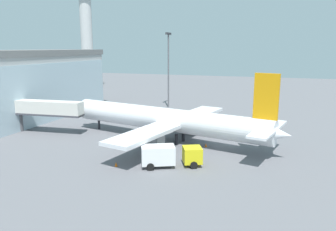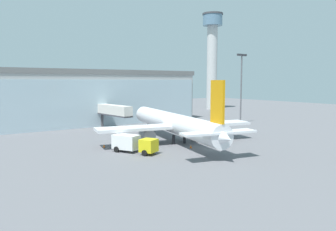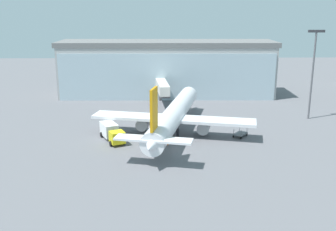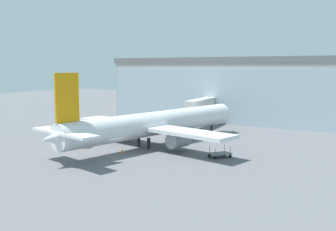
{
  "view_description": "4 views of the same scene",
  "coord_description": "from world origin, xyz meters",
  "px_view_note": "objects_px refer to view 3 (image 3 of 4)",
  "views": [
    {
      "loc": [
        -45.99,
        -7.17,
        14.3
      ],
      "look_at": [
        2.93,
        9.13,
        3.51
      ],
      "focal_mm": 35.0,
      "sensor_mm": 36.0,
      "label": 1
    },
    {
      "loc": [
        -34.38,
        -38.61,
        10.94
      ],
      "look_at": [
        0.09,
        9.57,
        4.7
      ],
      "focal_mm": 35.0,
      "sensor_mm": 36.0,
      "label": 2
    },
    {
      "loc": [
        -1.86,
        -58.56,
        21.51
      ],
      "look_at": [
        -0.45,
        7.01,
        3.65
      ],
      "focal_mm": 42.0,
      "sensor_mm": 36.0,
      "label": 3
    },
    {
      "loc": [
        31.31,
        -40.69,
        11.82
      ],
      "look_at": [
        2.81,
        8.82,
        4.68
      ],
      "focal_mm": 42.0,
      "sensor_mm": 36.0,
      "label": 4
    }
  ],
  "objects_px": {
    "baggage_cart": "(240,134)",
    "safety_cone_wingtip": "(105,128)",
    "catering_truck": "(112,132)",
    "safety_cone_nose": "(167,143)",
    "apron_light_mast": "(313,67)",
    "jet_bridge": "(162,88)",
    "airplane": "(174,115)"
  },
  "relations": [
    {
      "from": "airplane",
      "to": "catering_truck",
      "type": "relative_size",
      "value": 4.89
    },
    {
      "from": "jet_bridge",
      "to": "airplane",
      "type": "distance_m",
      "value": 21.43
    },
    {
      "from": "safety_cone_nose",
      "to": "apron_light_mast",
      "type": "bearing_deg",
      "value": 28.02
    },
    {
      "from": "airplane",
      "to": "baggage_cart",
      "type": "height_order",
      "value": "airplane"
    },
    {
      "from": "safety_cone_wingtip",
      "to": "safety_cone_nose",
      "type": "bearing_deg",
      "value": -37.67
    },
    {
      "from": "jet_bridge",
      "to": "safety_cone_wingtip",
      "type": "relative_size",
      "value": 24.33
    },
    {
      "from": "catering_truck",
      "to": "jet_bridge",
      "type": "bearing_deg",
      "value": 136.06
    },
    {
      "from": "apron_light_mast",
      "to": "baggage_cart",
      "type": "bearing_deg",
      "value": -145.09
    },
    {
      "from": "catering_truck",
      "to": "baggage_cart",
      "type": "height_order",
      "value": "catering_truck"
    },
    {
      "from": "airplane",
      "to": "safety_cone_nose",
      "type": "xyz_separation_m",
      "value": [
        -1.26,
        -6.17,
        -3.04
      ]
    },
    {
      "from": "airplane",
      "to": "apron_light_mast",
      "type": "bearing_deg",
      "value": -58.63
    },
    {
      "from": "apron_light_mast",
      "to": "catering_truck",
      "type": "distance_m",
      "value": 41.32
    },
    {
      "from": "airplane",
      "to": "safety_cone_wingtip",
      "type": "height_order",
      "value": "airplane"
    },
    {
      "from": "catering_truck",
      "to": "apron_light_mast",
      "type": "bearing_deg",
      "value": 83.79
    },
    {
      "from": "baggage_cart",
      "to": "safety_cone_wingtip",
      "type": "relative_size",
      "value": 5.81
    },
    {
      "from": "baggage_cart",
      "to": "safety_cone_nose",
      "type": "bearing_deg",
      "value": 145.44
    },
    {
      "from": "airplane",
      "to": "safety_cone_wingtip",
      "type": "xyz_separation_m",
      "value": [
        -12.62,
        2.6,
        -3.04
      ]
    },
    {
      "from": "apron_light_mast",
      "to": "airplane",
      "type": "relative_size",
      "value": 0.48
    },
    {
      "from": "catering_truck",
      "to": "baggage_cart",
      "type": "distance_m",
      "value": 22.21
    },
    {
      "from": "safety_cone_wingtip",
      "to": "airplane",
      "type": "bearing_deg",
      "value": -11.64
    },
    {
      "from": "baggage_cart",
      "to": "safety_cone_nose",
      "type": "relative_size",
      "value": 5.81
    },
    {
      "from": "airplane",
      "to": "safety_cone_nose",
      "type": "distance_m",
      "value": 6.99
    },
    {
      "from": "safety_cone_wingtip",
      "to": "apron_light_mast",
      "type": "bearing_deg",
      "value": 9.32
    },
    {
      "from": "baggage_cart",
      "to": "safety_cone_wingtip",
      "type": "height_order",
      "value": "baggage_cart"
    },
    {
      "from": "safety_cone_wingtip",
      "to": "jet_bridge",
      "type": "bearing_deg",
      "value": 60.22
    },
    {
      "from": "catering_truck",
      "to": "safety_cone_wingtip",
      "type": "relative_size",
      "value": 13.73
    },
    {
      "from": "baggage_cart",
      "to": "safety_cone_nose",
      "type": "xyz_separation_m",
      "value": [
        -12.8,
        -4.14,
        -0.23
      ]
    },
    {
      "from": "airplane",
      "to": "safety_cone_nose",
      "type": "relative_size",
      "value": 67.19
    },
    {
      "from": "jet_bridge",
      "to": "baggage_cart",
      "type": "bearing_deg",
      "value": -155.12
    },
    {
      "from": "jet_bridge",
      "to": "baggage_cart",
      "type": "xyz_separation_m",
      "value": [
        13.44,
        -23.36,
        -3.64
      ]
    },
    {
      "from": "baggage_cart",
      "to": "safety_cone_wingtip",
      "type": "xyz_separation_m",
      "value": [
        -24.16,
        4.63,
        -0.23
      ]
    },
    {
      "from": "catering_truck",
      "to": "safety_cone_nose",
      "type": "distance_m",
      "value": 9.76
    }
  ]
}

